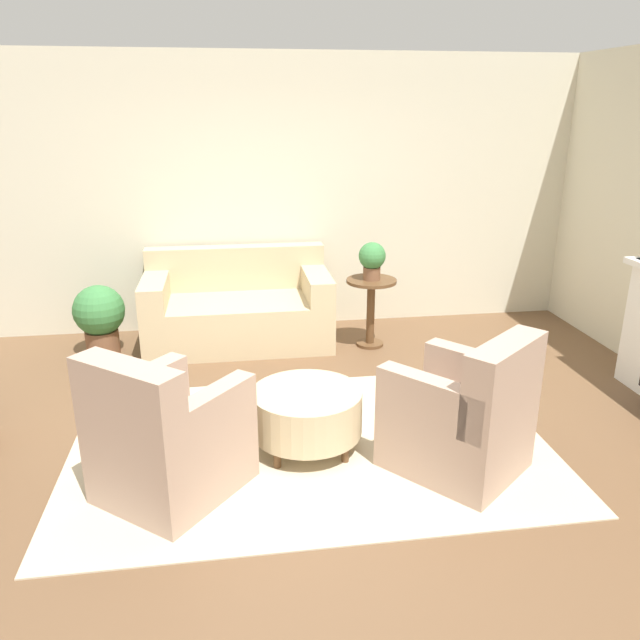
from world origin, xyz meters
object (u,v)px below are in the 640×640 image
object	(u,v)px
armchair_right	(464,419)
side_table	(371,302)
couch	(238,310)
potted_plant_floor	(100,316)
ottoman_table	(307,412)
potted_plant_on_side_table	(372,259)
armchair_left	(166,441)

from	to	relation	value
armchair_right	side_table	size ratio (longest dim) A/B	1.55
couch	potted_plant_floor	bearing A→B (deg)	-174.43
ottoman_table	potted_plant_floor	world-z (taller)	potted_plant_floor
potted_plant_floor	couch	bearing A→B (deg)	5.57
armchair_right	potted_plant_floor	bearing A→B (deg)	137.52
couch	side_table	size ratio (longest dim) A/B	2.66
couch	armchair_right	bearing A→B (deg)	-61.99
ottoman_table	potted_plant_on_side_table	size ratio (longest dim) A/B	2.09
ottoman_table	couch	bearing A→B (deg)	100.74
side_table	potted_plant_floor	distance (m)	2.62
ottoman_table	side_table	xyz separation A→B (m)	(0.88, 1.88, 0.18)
couch	side_table	world-z (taller)	couch
couch	potted_plant_floor	distance (m)	1.32
couch	potted_plant_on_side_table	bearing A→B (deg)	-13.12
couch	side_table	xyz separation A→B (m)	(1.30, -0.30, 0.12)
side_table	potted_plant_on_side_table	size ratio (longest dim) A/B	1.87
armchair_left	ottoman_table	world-z (taller)	armchair_left
armchair_right	potted_plant_on_side_table	xyz separation A→B (m)	(-0.09, 2.30, 0.52)
couch	potted_plant_on_side_table	size ratio (longest dim) A/B	4.97
armchair_left	potted_plant_on_side_table	world-z (taller)	potted_plant_on_side_table
couch	armchair_left	distance (m)	2.65
side_table	armchair_left	bearing A→B (deg)	-127.99
ottoman_table	potted_plant_on_side_table	distance (m)	2.16
couch	armchair_left	world-z (taller)	armchair_left
armchair_left	ottoman_table	bearing A→B (deg)	24.56
armchair_right	potted_plant_floor	world-z (taller)	armchair_right
armchair_left	ottoman_table	size ratio (longest dim) A/B	1.39
couch	armchair_left	xyz separation A→B (m)	(-0.50, -2.60, 0.03)
armchair_right	armchair_left	bearing A→B (deg)	180.00
potted_plant_on_side_table	armchair_right	bearing A→B (deg)	-87.83
armchair_left	side_table	distance (m)	2.92
side_table	potted_plant_on_side_table	xyz separation A→B (m)	(0.00, 0.00, 0.43)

